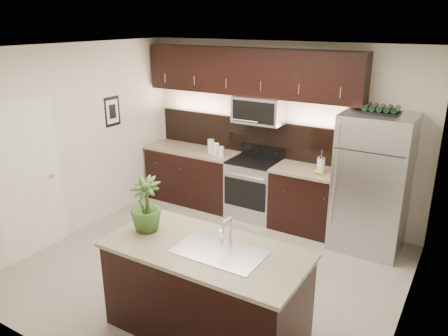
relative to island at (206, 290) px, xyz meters
The scene contains 12 objects.
ground 1.24m from the island, 121.51° to the left, with size 4.50×4.50×0.00m, color gray.
room_walls 1.70m from the island, 127.07° to the left, with size 4.52×4.02×2.71m.
counter_run 2.87m from the island, 111.58° to the left, with size 3.51×0.65×0.94m.
upper_fixtures 3.43m from the island, 110.08° to the left, with size 3.49×0.40×1.66m.
island is the anchor object (origin of this frame).
sink_faucet 0.51m from the island, ahead, with size 0.84×0.50×0.28m.
refrigerator 2.81m from the island, 70.20° to the left, with size 0.90×0.81×1.87m, color #B2B2B7.
wine_rack 3.13m from the island, 70.20° to the left, with size 0.46×0.29×0.11m.
plant 1.04m from the island, behind, with size 0.32×0.32×0.57m, color #324E1F.
canisters 3.06m from the island, 120.53° to the left, with size 0.33×0.17×0.23m.
french_press 2.69m from the island, 85.30° to the left, with size 0.11×0.11×0.33m.
bananas 2.64m from the island, 86.15° to the left, with size 0.15×0.12×0.05m, color gold.
Camera 1 is at (2.64, -4.03, 3.00)m, focal length 35.00 mm.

